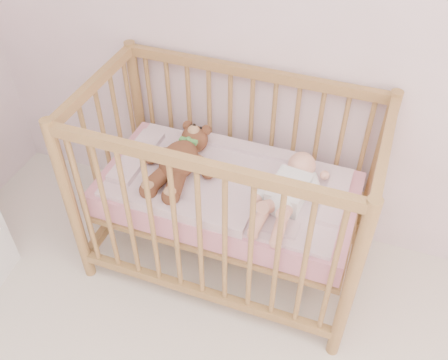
% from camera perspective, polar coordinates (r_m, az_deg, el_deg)
% --- Properties ---
extents(wall_back, '(4.00, 0.02, 2.70)m').
position_cam_1_polar(wall_back, '(2.19, 16.73, 18.96)').
color(wall_back, white).
rests_on(wall_back, floor).
extents(crib, '(1.36, 0.76, 1.00)m').
position_cam_1_polar(crib, '(2.41, 0.41, -1.34)').
color(crib, '#AA7D48').
rests_on(crib, floor).
extents(mattress, '(1.22, 0.62, 0.13)m').
position_cam_1_polar(mattress, '(2.42, 0.41, -1.59)').
color(mattress, pink).
rests_on(mattress, crib).
extents(blanket, '(1.10, 0.58, 0.06)m').
position_cam_1_polar(blanket, '(2.37, 0.42, -0.30)').
color(blanket, pink).
rests_on(blanket, mattress).
extents(baby, '(0.34, 0.61, 0.14)m').
position_cam_1_polar(baby, '(2.25, 7.42, -1.01)').
color(baby, white).
rests_on(baby, blanket).
extents(teddy_bear, '(0.39, 0.55, 0.15)m').
position_cam_1_polar(teddy_bear, '(2.37, -5.19, 2.26)').
color(teddy_bear, brown).
rests_on(teddy_bear, blanket).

